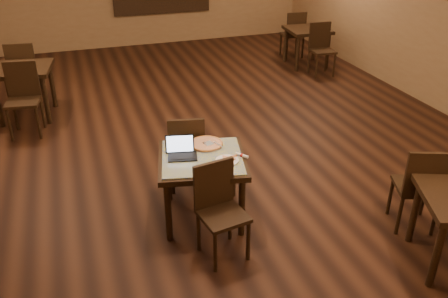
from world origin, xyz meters
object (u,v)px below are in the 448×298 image
object	(u,v)px
chair_main_far	(187,149)
other_table_a_chair_far	(294,32)
other_table_a	(307,35)
other_table_b	(23,76)
tiled_table	(202,165)
laptop	(181,151)
pizza_pan	(206,145)
other_table_b_chair_near	(23,94)
other_table_b_chair_far	(24,69)
chair_main_near	(219,205)
other_table_a_chair_near	(321,46)
other_table_c_chair_far	(420,185)

from	to	relation	value
chair_main_far	other_table_a_chair_far	size ratio (longest dim) A/B	0.95
chair_main_far	other_table_a_chair_far	bearing A→B (deg)	-117.31
other_table_a	other_table_b	size ratio (longest dim) A/B	0.89
tiled_table	other_table_a_chair_far	xyz separation A→B (m)	(3.65, 5.21, -0.08)
chair_main_far	laptop	distance (m)	0.61
laptop	other_table_a_chair_far	world-z (taller)	other_table_a_chair_far
pizza_pan	other_table_b_chair_near	distance (m)	3.42
other_table_b	other_table_b_chair_near	size ratio (longest dim) A/B	0.94
other_table_a_chair_far	other_table_b_chair_far	bearing A→B (deg)	13.74
chair_main_near	other_table_b_chair_near	world-z (taller)	other_table_b_chair_near
pizza_pan	other_table_a_chair_near	size ratio (longest dim) A/B	0.36
other_table_a_chair_near	other_table_b_chair_near	xyz separation A→B (m)	(-5.57, -1.03, 0.03)
other_table_a_chair_far	other_table_b_chair_far	distance (m)	5.67
chair_main_far	other_table_a	xyz separation A→B (m)	(3.67, 4.00, 0.11)
other_table_b_chair_far	other_table_c_chair_far	size ratio (longest dim) A/B	1.09
chair_main_far	pizza_pan	xyz separation A→B (m)	(0.14, -0.38, 0.21)
laptop	other_table_a_chair_near	size ratio (longest dim) A/B	0.34
tiled_table	other_table_c_chair_far	distance (m)	2.28
pizza_pan	other_table_b	distance (m)	3.95
other_table_a_chair_near	other_table_a_chair_far	bearing A→B (deg)	94.50
tiled_table	laptop	bearing A→B (deg)	166.28
chair_main_near	other_table_a_chair_near	xyz separation A→B (m)	(3.68, 4.63, 0.03)
other_table_a_chair_far	other_table_c_chair_far	world-z (taller)	other_table_a_chair_far
chair_main_far	other_table_a	bearing A→B (deg)	-121.30
other_table_a	other_table_a_chair_near	xyz separation A→B (m)	(0.01, -0.60, -0.08)
other_table_a_chair_near	other_table_c_chair_far	world-z (taller)	other_table_a_chair_near
tiled_table	other_table_a_chair_near	world-z (taller)	other_table_a_chair_near
chair_main_near	other_table_a	world-z (taller)	chair_main_near
pizza_pan	other_table_a	bearing A→B (deg)	51.06
other_table_a	pizza_pan	bearing A→B (deg)	-125.02
chair_main_near	other_table_b	size ratio (longest dim) A/B	0.96
chair_main_near	other_table_b_chair_near	xyz separation A→B (m)	(-1.89, 3.60, 0.06)
tiled_table	other_table_a_chair_near	distance (m)	5.44
chair_main_near	other_table_a	size ratio (longest dim) A/B	1.08
chair_main_near	other_table_a	xyz separation A→B (m)	(3.67, 5.23, 0.11)
other_table_b_chair_far	tiled_table	bearing A→B (deg)	122.96
laptop	other_table_b_chair_far	size ratio (longest dim) A/B	0.32
other_table_a_chair_far	other_table_b_chair_far	xyz separation A→B (m)	(-5.59, -0.97, 0.03)
other_table_b_chair_near	other_table_c_chair_far	bearing A→B (deg)	-36.27
chair_main_near	other_table_b_chair_far	size ratio (longest dim) A/B	0.90
other_table_b	chair_main_near	bearing A→B (deg)	-57.28
other_table_a	other_table_a_chair_near	size ratio (longest dim) A/B	0.88
tiled_table	laptop	distance (m)	0.27
tiled_table	other_table_b_chair_near	world-z (taller)	other_table_b_chair_near
chair_main_near	other_table_b	xyz separation A→B (m)	(-1.91, 4.23, 0.14)
laptop	chair_main_far	bearing A→B (deg)	82.76
chair_main_far	other_table_b_chair_far	bearing A→B (deg)	-50.87
other_table_a	other_table_a_chair_far	distance (m)	0.60
chair_main_near	laptop	size ratio (longest dim) A/B	2.83
chair_main_near	other_table_a_chair_far	size ratio (longest dim) A/B	0.95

